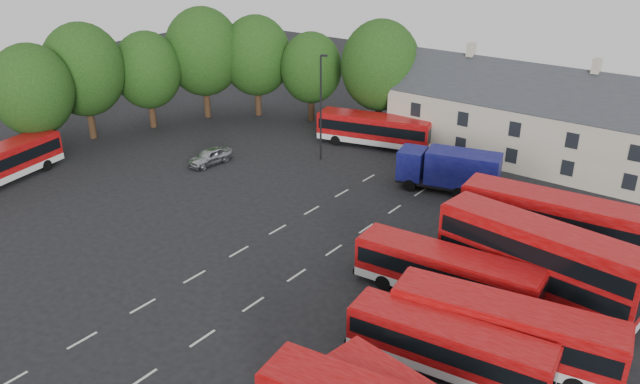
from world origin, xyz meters
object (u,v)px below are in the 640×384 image
at_px(box_truck, 450,169).
at_px(lamppost, 321,105).
at_px(bus_west, 0,162).
at_px(silver_car, 210,156).
at_px(bus_dd_south, 538,258).

bearing_deg(box_truck, lamppost, 167.85).
bearing_deg(lamppost, bus_west, -131.12).
distance_m(silver_car, lamppost, 11.07).
height_order(bus_west, silver_car, bus_west).
bearing_deg(bus_dd_south, silver_car, 179.46).
bearing_deg(bus_dd_south, bus_west, -160.46).
bearing_deg(lamppost, box_truck, 1.99).
distance_m(bus_west, silver_car, 17.28).
distance_m(bus_west, box_truck, 37.20).
height_order(box_truck, silver_car, box_truck).
bearing_deg(silver_car, lamppost, 48.78).
bearing_deg(silver_car, bus_dd_south, -1.99).
bearing_deg(bus_west, box_truck, -68.43).
relative_size(bus_west, lamppost, 1.17).
relative_size(box_truck, silver_car, 1.95).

